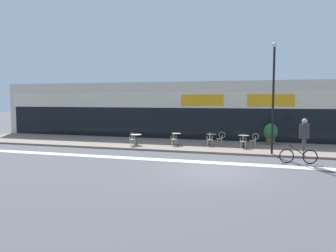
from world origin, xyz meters
The scene contains 17 objects.
ground_plane centered at (0.00, 0.00, 0.00)m, with size 120.00×120.00×0.00m, color #4C4C51.
sidewalk_slab centered at (0.00, 7.25, 0.06)m, with size 40.00×5.50×0.12m, color gray.
storefront_facade centered at (0.00, 11.96, 2.26)m, with size 40.00×4.06×4.52m.
bike_lane_stripe centered at (0.00, 1.92, 0.00)m, with size 36.00×0.70×0.01m, color silver.
bistro_table_0 centered at (-6.18, 6.02, 0.63)m, with size 0.75×0.75×0.71m.
bistro_table_1 centered at (-3.59, 6.86, 0.67)m, with size 0.63×0.63×0.78m.
bistro_table_2 centered at (-1.32, 7.39, 0.64)m, with size 0.65×0.65×0.74m.
bistro_table_3 centered at (0.84, 7.04, 0.67)m, with size 0.71×0.71×0.77m.
cafe_chair_0_near centered at (-6.17, 5.40, 0.64)m, with size 0.44×0.59×0.90m.
cafe_chair_1_near centered at (-3.59, 6.23, 0.64)m, with size 0.42×0.58×0.90m.
cafe_chair_2_near centered at (-1.31, 6.76, 0.64)m, with size 0.43×0.59×0.90m.
cafe_chair_2_side centered at (-0.69, 7.39, 0.64)m, with size 0.59×0.43×0.90m.
cafe_chair_3_near centered at (0.84, 6.41, 0.64)m, with size 0.41×0.58×0.90m.
cafe_chair_3_side centered at (1.46, 7.04, 0.64)m, with size 0.59×0.43×0.90m.
planter_pot centered at (2.50, 8.84, 0.91)m, with size 0.93×0.93×1.44m.
lamp_post centered at (2.52, 4.85, 3.62)m, with size 0.26×0.26×6.17m.
cyclist_0 centered at (3.93, 2.95, 1.31)m, with size 1.81×0.56×2.24m.
Camera 1 is at (2.14, -14.27, 3.19)m, focal length 35.00 mm.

